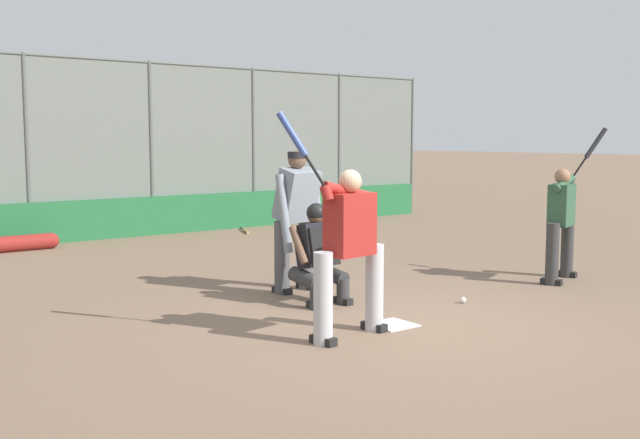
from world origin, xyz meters
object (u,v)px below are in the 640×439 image
at_px(spare_bat_near_backstop, 245,231).
at_px(umpire_home, 297,216).
at_px(equipment_bag_dugout_side, 22,243).
at_px(catcher_behind_plate, 321,252).
at_px(batter_on_deck, 562,220).
at_px(batter_at_plate, 349,247).
at_px(baseball_loose, 463,300).

bearing_deg(spare_bat_near_backstop, umpire_home, -5.20).
bearing_deg(equipment_bag_dugout_side, catcher_behind_plate, 103.83).
xyz_separation_m(batter_on_deck, equipment_bag_dugout_side, (5.14, -7.37, -0.71)).
bearing_deg(batter_at_plate, spare_bat_near_backstop, -122.50).
xyz_separation_m(batter_at_plate, baseball_loose, (-2.07, -0.36, -0.87)).
relative_size(catcher_behind_plate, spare_bat_near_backstop, 1.50).
height_order(batter_on_deck, baseball_loose, batter_on_deck).
bearing_deg(equipment_bag_dugout_side, batter_at_plate, 96.71).
relative_size(catcher_behind_plate, batter_on_deck, 0.57).
distance_m(batter_at_plate, baseball_loose, 2.27).
distance_m(catcher_behind_plate, spare_bat_near_backstop, 7.02).
relative_size(catcher_behind_plate, umpire_home, 0.67).
distance_m(catcher_behind_plate, baseball_loose, 1.80).
xyz_separation_m(catcher_behind_plate, umpire_home, (-0.20, -0.77, 0.35)).
bearing_deg(baseball_loose, batter_at_plate, 9.86).
height_order(batter_at_plate, batter_on_deck, batter_at_plate).
relative_size(batter_at_plate, spare_bat_near_backstop, 2.77).
bearing_deg(umpire_home, batter_at_plate, 59.51).
height_order(catcher_behind_plate, equipment_bag_dugout_side, catcher_behind_plate).
height_order(spare_bat_near_backstop, baseball_loose, baseball_loose).
xyz_separation_m(batter_on_deck, baseball_loose, (2.14, 0.16, -0.81)).
relative_size(spare_bat_near_backstop, baseball_loose, 10.83).
distance_m(batter_at_plate, equipment_bag_dugout_side, 7.97).
relative_size(batter_on_deck, baseball_loose, 28.57).
xyz_separation_m(batter_at_plate, spare_bat_near_backstop, (-3.55, -7.73, -0.87)).
distance_m(batter_on_deck, baseball_loose, 2.29).
bearing_deg(batter_on_deck, catcher_behind_plate, 148.04).
height_order(batter_at_plate, baseball_loose, batter_at_plate).
height_order(umpire_home, spare_bat_near_backstop, umpire_home).
relative_size(batter_on_deck, equipment_bag_dugout_side, 1.63).
xyz_separation_m(batter_at_plate, batter_on_deck, (-4.21, -0.52, -0.06)).
xyz_separation_m(spare_bat_near_backstop, equipment_bag_dugout_side, (4.48, -0.15, 0.11)).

